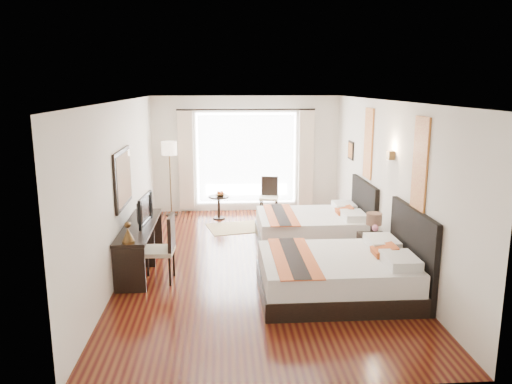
{
  "coord_description": "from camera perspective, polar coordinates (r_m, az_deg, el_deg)",
  "views": [
    {
      "loc": [
        -0.58,
        -8.28,
        3.06
      ],
      "look_at": [
        0.01,
        0.43,
        1.18
      ],
      "focal_mm": 35.0,
      "sensor_mm": 36.0,
      "label": 1
    }
  ],
  "objects": [
    {
      "name": "table_lamp",
      "position": [
        8.74,
        13.33,
        -3.21
      ],
      "size": [
        0.27,
        0.27,
        0.42
      ],
      "color": "black",
      "rests_on": "nightstand"
    },
    {
      "name": "wall_sconce",
      "position": [
        8.52,
        15.15,
        4.07
      ],
      "size": [
        0.1,
        0.14,
        0.14
      ],
      "primitive_type": "cube",
      "color": "#453118",
      "rests_on": "wall_headboard"
    },
    {
      "name": "wall_entry",
      "position": [
        4.86,
        3.19,
        -7.8
      ],
      "size": [
        4.5,
        0.01,
        2.8
      ],
      "primitive_type": "cube",
      "color": "silver",
      "rests_on": "floor"
    },
    {
      "name": "sheer_curtain",
      "position": [
        12.09,
        -1.11,
        3.82
      ],
      "size": [
        2.3,
        0.02,
        2.1
      ],
      "primitive_type": "cube",
      "color": "white",
      "rests_on": "wall_window"
    },
    {
      "name": "mirror_frame",
      "position": [
        8.49,
        -14.98,
        1.52
      ],
      "size": [
        0.04,
        1.25,
        0.95
      ],
      "primitive_type": "cube",
      "color": "black",
      "rests_on": "wall_desk"
    },
    {
      "name": "television",
      "position": [
        8.62,
        -13.07,
        -1.94
      ],
      "size": [
        0.18,
        0.87,
        0.5
      ],
      "primitive_type": "imported",
      "rotation": [
        0.0,
        0.0,
        1.49
      ],
      "color": "black",
      "rests_on": "console_desk"
    },
    {
      "name": "art_panel_near",
      "position": [
        7.48,
        18.24,
        3.03
      ],
      "size": [
        0.03,
        0.5,
        1.35
      ],
      "primitive_type": "cube",
      "color": "maroon",
      "rests_on": "wall_headboard"
    },
    {
      "name": "wall_headboard",
      "position": [
        8.9,
        14.67,
        1.04
      ],
      "size": [
        0.01,
        7.5,
        2.8
      ],
      "primitive_type": "cube",
      "color": "silver",
      "rests_on": "floor"
    },
    {
      "name": "window_chair",
      "position": [
        11.88,
        1.49,
        -1.35
      ],
      "size": [
        0.5,
        0.5,
        0.91
      ],
      "rotation": [
        0.0,
        0.0,
        -1.76
      ],
      "color": "beige",
      "rests_on": "floor"
    },
    {
      "name": "drape_right",
      "position": [
        12.21,
        5.73,
        3.75
      ],
      "size": [
        0.35,
        0.14,
        2.35
      ],
      "primitive_type": "cube",
      "color": "beige",
      "rests_on": "floor"
    },
    {
      "name": "art_panel_far",
      "position": [
        9.87,
        12.72,
        5.43
      ],
      "size": [
        0.03,
        0.5,
        1.35
      ],
      "primitive_type": "cube",
      "color": "maroon",
      "rests_on": "wall_headboard"
    },
    {
      "name": "nightstand",
      "position": [
        8.83,
        13.27,
        -6.57
      ],
      "size": [
        0.45,
        0.56,
        0.54
      ],
      "primitive_type": "cube",
      "color": "black",
      "rests_on": "floor"
    },
    {
      "name": "floor_lamp",
      "position": [
        11.78,
        -9.87,
        4.41
      ],
      "size": [
        0.36,
        0.36,
        1.77
      ],
      "color": "black",
      "rests_on": "floor"
    },
    {
      "name": "vase",
      "position": [
        8.6,
        13.41,
        -5.04
      ],
      "size": [
        0.15,
        0.15,
        0.13
      ],
      "primitive_type": "imported",
      "rotation": [
        0.0,
        0.0,
        0.25
      ],
      "color": "black",
      "rests_on": "nightstand"
    },
    {
      "name": "mirror_glass",
      "position": [
        8.48,
        -14.82,
        1.52
      ],
      "size": [
        0.01,
        1.12,
        0.82
      ],
      "primitive_type": "cube",
      "color": "white",
      "rests_on": "mirror_frame"
    },
    {
      "name": "desk_chair",
      "position": [
        8.09,
        -10.93,
        -7.78
      ],
      "size": [
        0.52,
        0.52,
        1.07
      ],
      "rotation": [
        0.0,
        0.0,
        3.09
      ],
      "color": "beige",
      "rests_on": "floor"
    },
    {
      "name": "console_desk",
      "position": [
        8.73,
        -13.07,
        -6.03
      ],
      "size": [
        0.5,
        2.2,
        0.76
      ],
      "primitive_type": "cube",
      "color": "black",
      "rests_on": "floor"
    },
    {
      "name": "wall_desk",
      "position": [
        8.61,
        -14.98,
        0.65
      ],
      "size": [
        0.01,
        7.5,
        2.8
      ],
      "primitive_type": "cube",
      "color": "silver",
      "rests_on": "floor"
    },
    {
      "name": "window_glass",
      "position": [
        12.15,
        -1.12,
        3.86
      ],
      "size": [
        2.4,
        0.02,
        2.2
      ],
      "primitive_type": "cube",
      "color": "white",
      "rests_on": "wall_window"
    },
    {
      "name": "bed_near",
      "position": [
        7.57,
        9.81,
        -9.12
      ],
      "size": [
        2.29,
        1.78,
        1.29
      ],
      "color": "black",
      "rests_on": "floor"
    },
    {
      "name": "wall_window",
      "position": [
        12.15,
        -1.13,
        4.34
      ],
      "size": [
        4.5,
        0.01,
        2.8
      ],
      "primitive_type": "cube",
      "color": "silver",
      "rests_on": "floor"
    },
    {
      "name": "jute_rug",
      "position": [
        10.92,
        -1.75,
        -4.05
      ],
      "size": [
        1.56,
        1.23,
        0.01
      ],
      "primitive_type": "cube",
      "rotation": [
        0.0,
        0.0,
        0.22
      ],
      "color": "tan",
      "rests_on": "floor"
    },
    {
      "name": "side_table",
      "position": [
        11.6,
        -4.27,
        -1.76
      ],
      "size": [
        0.47,
        0.47,
        0.54
      ],
      "primitive_type": "cylinder",
      "color": "black",
      "rests_on": "floor"
    },
    {
      "name": "bronze_figurine",
      "position": [
        7.64,
        -14.42,
        -4.65
      ],
      "size": [
        0.25,
        0.25,
        0.29
      ],
      "primitive_type": null,
      "rotation": [
        0.0,
        0.0,
        0.42
      ],
      "color": "#453118",
      "rests_on": "console_desk"
    },
    {
      "name": "fruit_bowl",
      "position": [
        11.5,
        -4.11,
        -0.36
      ],
      "size": [
        0.24,
        0.24,
        0.05
      ],
      "primitive_type": "imported",
      "rotation": [
        0.0,
        0.0,
        -0.08
      ],
      "color": "#4B2A1B",
      "rests_on": "side_table"
    },
    {
      "name": "bed_far",
      "position": [
        9.96,
        6.75,
        -3.91
      ],
      "size": [
        2.15,
        1.68,
        1.21
      ],
      "color": "black",
      "rests_on": "floor"
    },
    {
      "name": "floor",
      "position": [
        8.85,
        0.1,
        -8.08
      ],
      "size": [
        4.5,
        7.5,
        0.01
      ],
      "primitive_type": "cube",
      "color": "#360C09",
      "rests_on": "ground"
    },
    {
      "name": "drape_left",
      "position": [
        12.07,
        -8.0,
        3.59
      ],
      "size": [
        0.35,
        0.14,
        2.35
      ],
      "primitive_type": "cube",
      "color": "beige",
      "rests_on": "floor"
    },
    {
      "name": "ceiling",
      "position": [
        8.31,
        0.1,
        10.32
      ],
      "size": [
        4.5,
        7.5,
        0.02
      ],
      "primitive_type": "cube",
      "color": "white",
      "rests_on": "wall_headboard"
    }
  ]
}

